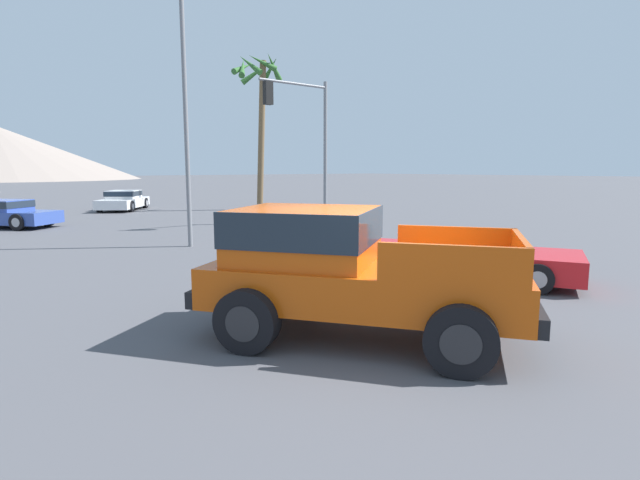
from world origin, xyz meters
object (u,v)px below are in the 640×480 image
orange_pickup_truck (342,265)px  red_convertible_car (470,260)px  parked_car_blue (5,213)px  parked_car_white (123,200)px  street_lamp_post (185,92)px  palm_tree_tall (259,95)px  traffic_light_main (303,125)px

orange_pickup_truck → red_convertible_car: 4.85m
parked_car_blue → parked_car_white: same height
red_convertible_car → orange_pickup_truck: bearing=164.8°
red_convertible_car → parked_car_white: bearing=62.4°
orange_pickup_truck → parked_car_blue: 19.04m
street_lamp_post → palm_tree_tall: (9.47, 10.55, 1.91)m
orange_pickup_truck → parked_car_blue: orange_pickup_truck is taller
red_convertible_car → parked_car_white: 23.80m
street_lamp_post → red_convertible_car: bearing=-71.9°
parked_car_blue → traffic_light_main: traffic_light_main is taller
parked_car_white → palm_tree_tall: size_ratio=0.54×
parked_car_blue → parked_car_white: size_ratio=0.90×
orange_pickup_truck → red_convertible_car: (4.71, 0.96, -0.63)m
traffic_light_main → palm_tree_tall: palm_tree_tall is taller
red_convertible_car → palm_tree_tall: palm_tree_tall is taller
red_convertible_car → street_lamp_post: size_ratio=0.62×
street_lamp_post → traffic_light_main: bearing=20.7°
orange_pickup_truck → palm_tree_tall: 23.59m
red_convertible_car → traffic_light_main: size_ratio=0.80×
traffic_light_main → street_lamp_post: (-6.36, -2.41, 0.47)m
red_convertible_car → palm_tree_tall: bearing=43.6°
red_convertible_car → parked_car_blue: 19.10m
orange_pickup_truck → street_lamp_post: 10.20m
orange_pickup_truck → parked_car_white: orange_pickup_truck is taller
palm_tree_tall → parked_car_white: bearing=142.6°
traffic_light_main → parked_car_blue: bearing=-35.8°
street_lamp_post → parked_car_blue: bearing=110.9°
parked_car_blue → parked_car_white: bearing=-178.6°
parked_car_blue → street_lamp_post: size_ratio=0.54×
traffic_light_main → parked_car_white: bearing=-75.8°
orange_pickup_truck → traffic_light_main: bearing=20.3°
parked_car_blue → palm_tree_tall: size_ratio=0.48×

